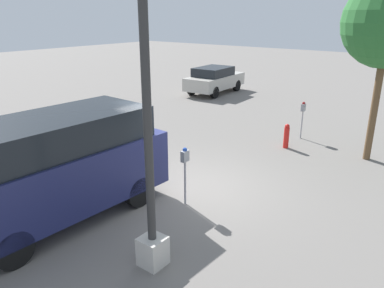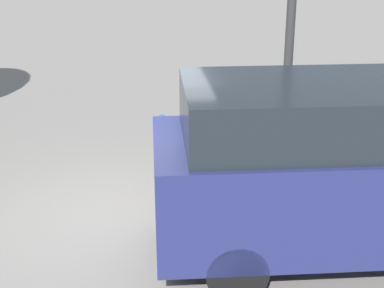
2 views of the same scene
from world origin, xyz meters
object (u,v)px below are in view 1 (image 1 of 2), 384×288
object	(u,v)px
parking_meter_near	(185,163)
parked_van	(58,165)
fire_hydrant	(286,136)
lamp_post	(149,159)
parking_meter_far	(303,112)
car_distant	(214,79)

from	to	relation	value
parking_meter_near	parked_van	bearing A→B (deg)	-39.78
parking_meter_near	fire_hydrant	distance (m)	5.25
lamp_post	parked_van	world-z (taller)	lamp_post
fire_hydrant	parking_meter_near	bearing A→B (deg)	-2.19
fire_hydrant	parking_meter_far	bearing A→B (deg)	-179.59
lamp_post	fire_hydrant	distance (m)	7.56
lamp_post	parked_van	size ratio (longest dim) A/B	1.34
parking_meter_near	parked_van	distance (m)	2.78
parking_meter_near	car_distant	world-z (taller)	car_distant
car_distant	fire_hydrant	xyz separation A→B (m)	(6.15, 7.20, -0.37)
parking_meter_near	fire_hydrant	size ratio (longest dim) A/B	1.72
parking_meter_far	lamp_post	size ratio (longest dim) A/B	0.21
lamp_post	parked_van	bearing A→B (deg)	-89.69
parking_meter_far	parked_van	world-z (taller)	parked_van
parking_meter_near	parked_van	world-z (taller)	parked_van
lamp_post	fire_hydrant	xyz separation A→B (m)	(-7.34, -0.77, -1.64)
parked_van	lamp_post	bearing A→B (deg)	92.75
parking_meter_near	parking_meter_far	xyz separation A→B (m)	(-6.50, 0.19, -0.06)
parking_meter_far	car_distant	size ratio (longest dim) A/B	0.33
fire_hydrant	car_distant	bearing A→B (deg)	-130.52
parked_van	fire_hydrant	world-z (taller)	parked_van
parking_meter_near	lamp_post	size ratio (longest dim) A/B	0.22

